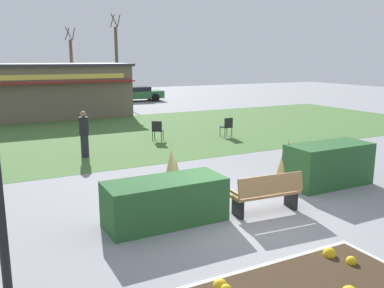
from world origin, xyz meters
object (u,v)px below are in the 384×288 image
at_px(person_strolling, 84,134).
at_px(parked_car_east_slot, 137,93).
at_px(cafe_chair_west, 157,129).
at_px(park_bench, 267,193).
at_px(cafe_chair_east, 227,126).
at_px(tree_left_bg, 117,61).
at_px(parked_car_center_slot, 70,96).
at_px(trash_bin, 305,173).
at_px(food_kiosk, 34,91).
at_px(tree_center_bg, 72,67).

relative_size(person_strolling, parked_car_east_slot, 0.39).
distance_m(cafe_chair_west, parked_car_east_slot, 17.10).
bearing_deg(park_bench, cafe_chair_east, 63.30).
bearing_deg(tree_left_bg, cafe_chair_west, -102.60).
distance_m(parked_car_center_slot, tree_left_bg, 6.24).
xyz_separation_m(cafe_chair_west, parked_car_east_slot, (5.02, 16.35, 0.12)).
bearing_deg(person_strolling, tree_left_bg, -108.64).
relative_size(park_bench, person_strolling, 1.03).
height_order(trash_bin, food_kiosk, food_kiosk).
xyz_separation_m(food_kiosk, tree_center_bg, (4.78, 12.23, 1.12)).
xyz_separation_m(person_strolling, tree_center_bg, (4.48, 23.66, 1.88)).
distance_m(cafe_chair_west, tree_left_bg, 20.10).
xyz_separation_m(cafe_chair_east, person_strolling, (-6.66, -0.91, 0.33)).
distance_m(tree_left_bg, tree_center_bg, 4.34).
relative_size(trash_bin, tree_left_bg, 0.12).
distance_m(person_strolling, parked_car_east_slot, 19.78).
bearing_deg(tree_center_bg, tree_left_bg, -39.03).
bearing_deg(park_bench, food_kiosk, 98.28).
bearing_deg(parked_car_east_slot, cafe_chair_east, -96.18).
bearing_deg(parked_car_east_slot, person_strolling, -115.45).
bearing_deg(parked_car_center_slot, parked_car_east_slot, 0.03).
distance_m(cafe_chair_east, parked_car_center_slot, 17.33).
distance_m(trash_bin, parked_car_east_slot, 24.68).
relative_size(cafe_chair_west, parked_car_center_slot, 0.21).
distance_m(person_strolling, tree_left_bg, 22.49).
height_order(park_bench, cafe_chair_east, park_bench).
relative_size(park_bench, trash_bin, 1.93).
xyz_separation_m(food_kiosk, tree_left_bg, (8.13, 9.52, 1.63)).
height_order(person_strolling, tree_center_bg, tree_center_bg).
distance_m(cafe_chair_west, person_strolling, 3.81).
bearing_deg(tree_center_bg, cafe_chair_east, -84.52).
height_order(cafe_chair_west, tree_left_bg, tree_left_bg).
bearing_deg(park_bench, parked_car_center_slot, 88.59).
bearing_deg(parked_car_east_slot, tree_center_bg, 124.71).
height_order(park_bench, parked_car_east_slot, parked_car_east_slot).
relative_size(cafe_chair_west, tree_center_bg, 0.14).
height_order(park_bench, cafe_chair_west, park_bench).
relative_size(trash_bin, cafe_chair_east, 1.01).
relative_size(food_kiosk, cafe_chair_east, 12.61).
distance_m(food_kiosk, tree_left_bg, 12.62).
bearing_deg(cafe_chair_east, trash_bin, -106.28).
height_order(park_bench, person_strolling, person_strolling).
bearing_deg(tree_left_bg, person_strolling, -110.49).
xyz_separation_m(cafe_chair_east, tree_center_bg, (-2.18, 22.76, 2.21)).
xyz_separation_m(trash_bin, tree_center_bg, (-0.02, 30.16, 2.29)).
xyz_separation_m(trash_bin, cafe_chair_west, (-1.02, 8.00, 0.08)).
relative_size(cafe_chair_east, person_strolling, 0.53).
bearing_deg(cafe_chair_east, parked_car_center_slot, 101.96).
distance_m(cafe_chair_west, tree_center_bg, 22.29).
xyz_separation_m(park_bench, trash_bin, (2.05, 0.98, -0.03)).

